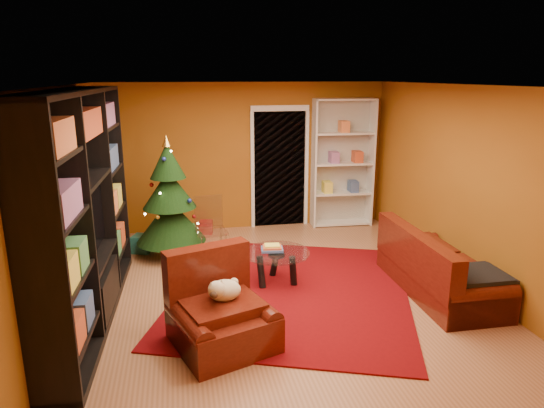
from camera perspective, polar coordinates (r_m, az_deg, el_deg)
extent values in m
cube|color=#8F5A3B|center=(6.47, 0.70, -10.16)|extent=(5.00, 5.50, 0.05)
cube|color=silver|center=(5.85, 0.78, 14.04)|extent=(5.00, 5.50, 0.05)
cube|color=#935517|center=(8.70, -3.03, 5.57)|extent=(5.00, 0.05, 2.60)
cube|color=#935517|center=(6.05, -23.39, 0.13)|extent=(0.05, 5.50, 2.60)
cube|color=#935517|center=(6.98, 21.48, 2.18)|extent=(0.05, 5.50, 2.60)
cube|color=#630509|center=(6.38, 2.50, -10.17)|extent=(3.89, 4.17, 0.02)
cube|color=#1E716E|center=(7.95, -15.05, -4.52)|extent=(0.35, 0.35, 0.27)
cube|color=#1C5E30|center=(8.34, -9.79, -3.36)|extent=(0.28, 0.28, 0.25)
cube|color=maroon|center=(8.64, -7.77, -2.72)|extent=(0.26, 0.26, 0.22)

